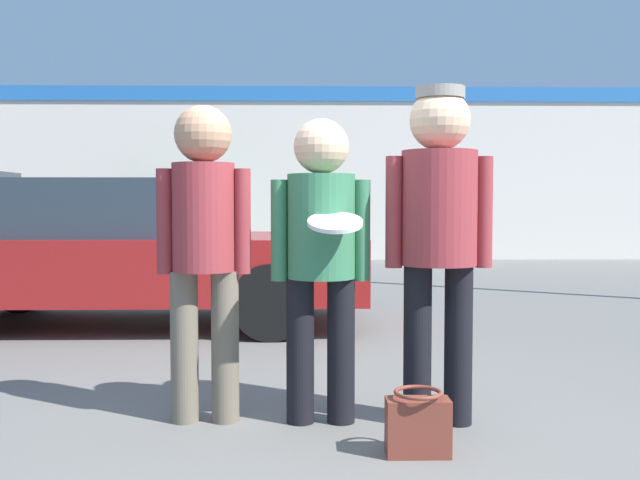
{
  "coord_description": "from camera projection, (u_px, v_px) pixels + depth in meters",
  "views": [
    {
      "loc": [
        -0.09,
        -3.58,
        1.19
      ],
      "look_at": [
        -0.0,
        0.37,
        0.98
      ],
      "focal_mm": 40.0,
      "sensor_mm": 36.0,
      "label": 1
    }
  ],
  "objects": [
    {
      "name": "person_middle_with_frisbee",
      "position": [
        321.0,
        243.0,
        3.81
      ],
      "size": [
        0.53,
        0.58,
        1.64
      ],
      "color": "black",
      "rests_on": "ground"
    },
    {
      "name": "shrub",
      "position": [
        175.0,
        226.0,
        13.86
      ],
      "size": [
        1.49,
        1.49,
        1.49
      ],
      "color": "#387A3D",
      "rests_on": "ground"
    },
    {
      "name": "parked_car_near",
      "position": [
        129.0,
        251.0,
        6.92
      ],
      "size": [
        4.5,
        1.88,
        1.41
      ],
      "color": "maroon",
      "rests_on": "ground"
    },
    {
      "name": "storefront_building",
      "position": [
        309.0,
        172.0,
        14.79
      ],
      "size": [
        24.0,
        0.22,
        3.57
      ],
      "color": "silver",
      "rests_on": "ground"
    },
    {
      "name": "person_right",
      "position": [
        439.0,
        219.0,
        3.77
      ],
      "size": [
        0.57,
        0.4,
        1.8
      ],
      "color": "black",
      "rests_on": "ground"
    },
    {
      "name": "ground_plane",
      "position": [
        322.0,
        435.0,
        3.64
      ],
      "size": [
        56.0,
        56.0,
        0.0
      ],
      "primitive_type": "plane",
      "color": "#66635E"
    },
    {
      "name": "handbag",
      "position": [
        418.0,
        424.0,
        3.34
      ],
      "size": [
        0.3,
        0.23,
        0.31
      ],
      "color": "brown",
      "rests_on": "ground"
    },
    {
      "name": "person_left",
      "position": [
        204.0,
        235.0,
        3.82
      ],
      "size": [
        0.51,
        0.34,
        1.71
      ],
      "color": "#665B4C",
      "rests_on": "ground"
    }
  ]
}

